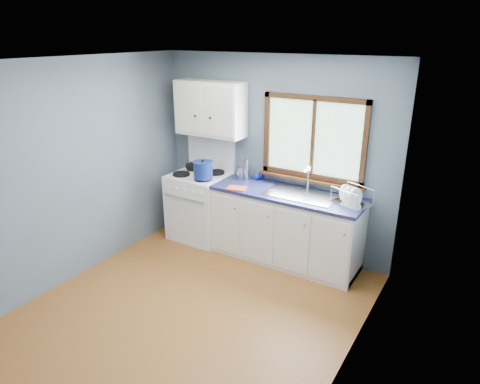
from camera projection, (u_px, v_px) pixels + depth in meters
The scene contains 18 objects.
floor at pixel (191, 312), 4.47m from camera, with size 3.20×3.60×0.02m, color brown.
ceiling at pixel (179, 60), 3.59m from camera, with size 3.20×3.60×0.02m, color white.
wall_back at pixel (274, 155), 5.47m from camera, with size 3.20×0.02×2.50m, color slate.
wall_left at pixel (73, 172), 4.82m from camera, with size 0.02×3.60×2.50m, color slate.
wall_right at pixel (353, 240), 3.24m from camera, with size 0.02×3.60×2.50m, color slate.
gas_range at pixel (200, 204), 5.93m from camera, with size 0.76×0.69×1.36m.
base_cabinets at pixel (286, 230), 5.34m from camera, with size 1.85×0.60×0.88m.
countertop at pixel (287, 194), 5.17m from camera, with size 1.89×0.64×0.04m, color #171A3F.
sink at pixel (301, 200), 5.09m from camera, with size 0.84×0.46×0.44m.
window at pixel (313, 144), 5.10m from camera, with size 1.36×0.10×1.03m.
upper_cabinets at pixel (210, 109), 5.55m from camera, with size 0.95×0.35×0.70m.
skillet at pixel (194, 166), 5.96m from camera, with size 0.37×0.31×0.05m.
stockpot at pixel (203, 170), 5.50m from camera, with size 0.29×0.29×0.25m.
utensil_crock at pixel (241, 172), 5.64m from camera, with size 0.13×0.13×0.37m.
thermos at pixel (246, 170), 5.54m from camera, with size 0.06×0.06×0.27m, color silver.
soap_bottle at pixel (255, 172), 5.55m from camera, with size 0.09×0.09×0.22m, color #0F29A6.
dish_towel at pixel (237, 188), 5.26m from camera, with size 0.23×0.16×0.02m, color #C94B32.
dish_rack at pixel (351, 199), 4.80m from camera, with size 0.47×0.42×0.20m.
Camera 1 is at (2.40, -2.92, 2.73)m, focal length 32.00 mm.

